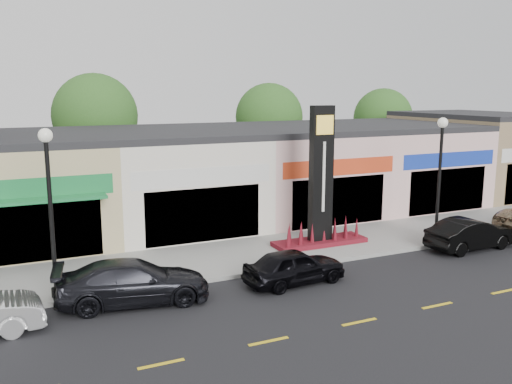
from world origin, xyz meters
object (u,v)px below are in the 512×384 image
Objects in this scene: lamp_east_near at (440,167)px; car_black_sedan at (294,266)px; car_black_conv at (471,234)px; lamp_west_near at (50,197)px; pylon_sign at (321,196)px; car_dark_sedan at (133,282)px.

car_black_sedan is at bearing -167.53° from lamp_east_near.
car_black_conv is at bearing -90.92° from car_black_sedan.
lamp_west_near is 0.91× the size of pylon_sign.
car_black_conv is (14.52, -0.07, -0.02)m from car_dark_sedan.
lamp_west_near is at bearing 180.00° from lamp_east_near.
car_black_sedan is 0.90× the size of car_black_conv.
pylon_sign is (11.00, 1.70, -1.20)m from lamp_west_near.
lamp_east_near is 3.17m from car_black_conv.
car_black_sedan is at bearing -132.19° from pylon_sign.
lamp_east_near is 0.91× the size of pylon_sign.
car_black_sedan is (7.82, -1.81, -2.84)m from lamp_west_near.
lamp_west_near is 11.19m from pylon_sign.
lamp_east_near is at bearing -81.88° from car_black_sedan.
car_dark_sedan is at bearing 79.47° from car_black_sedan.
pylon_sign is at bearing -46.54° from car_black_sedan.
pylon_sign is 1.45× the size of car_black_conv.
lamp_west_near is 1.32× the size of car_black_conv.
car_black_conv is (8.95, 0.54, 0.05)m from car_black_sedan.
pylon_sign reaches higher than lamp_west_near.
lamp_west_near is at bearing 70.31° from car_dark_sedan.
car_dark_sedan is at bearing 87.71° from car_black_conv.
car_dark_sedan is at bearing -175.00° from lamp_east_near.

